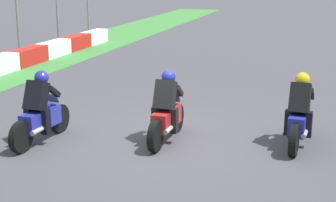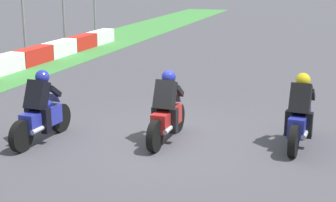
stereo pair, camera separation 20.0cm
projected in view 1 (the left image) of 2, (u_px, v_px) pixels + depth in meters
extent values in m
plane|color=#403E47|center=(169.00, 140.00, 10.89)|extent=(120.00, 120.00, 0.00)
cube|color=red|center=(28.00, 57.00, 19.42)|extent=(1.95, 0.60, 0.64)
cube|color=white|center=(54.00, 49.00, 21.26)|extent=(1.95, 0.60, 0.64)
cube|color=red|center=(76.00, 43.00, 23.11)|extent=(1.95, 0.60, 0.64)
cube|color=white|center=(94.00, 37.00, 24.95)|extent=(1.95, 0.60, 0.64)
cylinder|color=slate|center=(18.00, 25.00, 20.54)|extent=(0.10, 0.10, 2.73)
cylinder|color=slate|center=(58.00, 18.00, 23.55)|extent=(0.10, 0.10, 2.73)
cylinder|color=slate|center=(88.00, 12.00, 26.56)|extent=(0.10, 0.10, 2.73)
cylinder|color=black|center=(302.00, 121.00, 11.15)|extent=(0.65, 0.18, 0.64)
cylinder|color=black|center=(294.00, 140.00, 9.89)|extent=(0.65, 0.18, 0.64)
cube|color=navy|center=(299.00, 122.00, 10.48)|extent=(1.12, 0.40, 0.40)
ellipsoid|color=navy|center=(301.00, 106.00, 10.49)|extent=(0.50, 0.33, 0.24)
cube|color=red|center=(296.00, 128.00, 10.01)|extent=(0.07, 0.16, 0.08)
cylinder|color=#A5A5AD|center=(305.00, 134.00, 10.14)|extent=(0.43, 0.13, 0.10)
cube|color=black|center=(300.00, 98.00, 10.26)|extent=(0.51, 0.43, 0.66)
sphere|color=gold|center=(302.00, 80.00, 10.37)|extent=(0.32, 0.32, 0.30)
cube|color=#644F66|center=(303.00, 100.00, 10.84)|extent=(0.17, 0.27, 0.23)
cube|color=black|center=(288.00, 122.00, 10.44)|extent=(0.19, 0.15, 0.52)
cube|color=black|center=(308.00, 124.00, 10.30)|extent=(0.19, 0.15, 0.52)
cube|color=black|center=(294.00, 92.00, 10.66)|extent=(0.39, 0.13, 0.31)
cube|color=black|center=(311.00, 94.00, 10.53)|extent=(0.39, 0.13, 0.31)
cylinder|color=black|center=(177.00, 118.00, 11.42)|extent=(0.64, 0.16, 0.64)
cylinder|color=black|center=(155.00, 136.00, 10.13)|extent=(0.64, 0.16, 0.64)
cube|color=#AE2121|center=(167.00, 118.00, 10.73)|extent=(1.11, 0.35, 0.40)
ellipsoid|color=#AE2121|center=(168.00, 103.00, 10.75)|extent=(0.49, 0.31, 0.24)
cube|color=red|center=(159.00, 124.00, 10.26)|extent=(0.06, 0.16, 0.08)
cylinder|color=#A5A5AD|center=(169.00, 130.00, 10.39)|extent=(0.42, 0.11, 0.10)
cube|color=black|center=(165.00, 95.00, 10.51)|extent=(0.49, 0.41, 0.66)
sphere|color=navy|center=(168.00, 77.00, 10.63)|extent=(0.31, 0.31, 0.30)
cube|color=#3D5566|center=(174.00, 97.00, 11.10)|extent=(0.16, 0.26, 0.23)
cube|color=black|center=(156.00, 119.00, 10.68)|extent=(0.18, 0.14, 0.52)
cube|color=black|center=(174.00, 121.00, 10.56)|extent=(0.18, 0.14, 0.52)
cube|color=black|center=(163.00, 90.00, 10.91)|extent=(0.39, 0.11, 0.31)
cube|color=black|center=(179.00, 91.00, 10.80)|extent=(0.39, 0.11, 0.31)
cylinder|color=black|center=(59.00, 118.00, 11.35)|extent=(0.65, 0.18, 0.64)
cylinder|color=black|center=(21.00, 137.00, 10.08)|extent=(0.65, 0.18, 0.64)
cube|color=navy|center=(41.00, 119.00, 10.67)|extent=(1.12, 0.38, 0.40)
ellipsoid|color=navy|center=(43.00, 104.00, 10.69)|extent=(0.50, 0.33, 0.24)
cube|color=red|center=(26.00, 125.00, 10.21)|extent=(0.07, 0.16, 0.08)
cylinder|color=#A5A5AD|center=(38.00, 130.00, 10.33)|extent=(0.43, 0.12, 0.10)
cube|color=black|center=(36.00, 96.00, 10.45)|extent=(0.51, 0.43, 0.66)
sphere|color=navy|center=(41.00, 78.00, 10.57)|extent=(0.32, 0.32, 0.30)
cube|color=slate|center=(53.00, 98.00, 11.04)|extent=(0.17, 0.27, 0.23)
cube|color=black|center=(29.00, 120.00, 10.63)|extent=(0.19, 0.15, 0.52)
cube|color=black|center=(46.00, 121.00, 10.50)|extent=(0.19, 0.15, 0.52)
cube|color=black|center=(39.00, 90.00, 10.85)|extent=(0.39, 0.12, 0.31)
cube|color=black|center=(54.00, 92.00, 10.73)|extent=(0.39, 0.12, 0.31)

